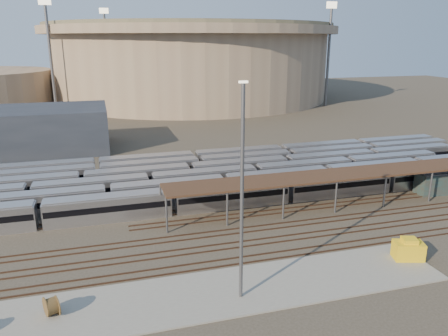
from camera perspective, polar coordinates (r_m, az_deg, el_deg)
ground at (r=61.31m, az=0.25°, el=-8.05°), size 420.00×420.00×0.00m
apron at (r=47.37m, az=-0.48°, el=-15.95°), size 50.00×9.00×0.20m
subway_trains at (r=77.15m, az=-4.51°, el=-1.39°), size 123.83×23.90×3.60m
inspection_shed at (r=71.74m, az=16.43°, el=-0.77°), size 60.30×6.00×5.30m
empty_tracks at (r=56.96m, az=1.69°, el=-9.98°), size 170.00×9.62×0.18m
stadium at (r=197.89m, az=-4.35°, el=13.95°), size 124.00×124.00×32.50m
service_building at (r=112.06m, az=-25.80°, el=4.38°), size 42.00×20.00×10.00m
floodlight_0 at (r=164.14m, az=-21.75°, el=13.78°), size 4.00×1.00×38.40m
floodlight_2 at (r=175.82m, az=13.52°, el=14.59°), size 4.00×1.00×38.40m
floodlight_3 at (r=213.57m, az=-15.08°, el=14.77°), size 4.00×1.00×38.40m
cable_reel_west at (r=46.46m, az=-21.61°, el=-16.43°), size 1.68×2.17×1.92m
yard_light_pole at (r=41.68m, az=2.35°, el=-3.64°), size 0.80×0.36×21.78m
yellow_equipment at (r=57.37m, az=22.92°, el=-9.89°), size 3.87×3.02×2.12m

